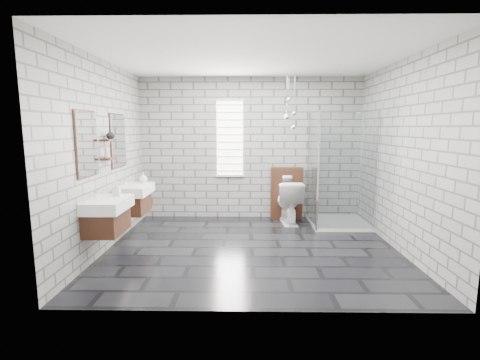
{
  "coord_description": "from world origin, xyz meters",
  "views": [
    {
      "loc": [
        -0.09,
        -4.92,
        1.75
      ],
      "look_at": [
        -0.18,
        0.35,
        0.96
      ],
      "focal_mm": 26.0,
      "sensor_mm": 36.0,
      "label": 1
    }
  ],
  "objects_px": {
    "cistern_panel": "(286,193)",
    "shower_enclosure": "(335,198)",
    "vanity_left": "(105,206)",
    "toilet": "(288,202)",
    "vanity_right": "(132,191)"
  },
  "relations": [
    {
      "from": "vanity_left",
      "to": "shower_enclosure",
      "type": "bearing_deg",
      "value": 27.41
    },
    {
      "from": "vanity_right",
      "to": "toilet",
      "type": "height_order",
      "value": "vanity_right"
    },
    {
      "from": "vanity_right",
      "to": "shower_enclosure",
      "type": "relative_size",
      "value": 0.77
    },
    {
      "from": "cistern_panel",
      "to": "toilet",
      "type": "height_order",
      "value": "cistern_panel"
    },
    {
      "from": "vanity_right",
      "to": "shower_enclosure",
      "type": "height_order",
      "value": "shower_enclosure"
    },
    {
      "from": "vanity_left",
      "to": "shower_enclosure",
      "type": "xyz_separation_m",
      "value": [
        3.41,
        1.77,
        -0.25
      ]
    },
    {
      "from": "shower_enclosure",
      "to": "cistern_panel",
      "type": "bearing_deg",
      "value": 147.24
    },
    {
      "from": "toilet",
      "to": "vanity_right",
      "type": "bearing_deg",
      "value": 14.6
    },
    {
      "from": "cistern_panel",
      "to": "vanity_right",
      "type": "bearing_deg",
      "value": -155.14
    },
    {
      "from": "vanity_left",
      "to": "vanity_right",
      "type": "distance_m",
      "value": 1.08
    },
    {
      "from": "cistern_panel",
      "to": "shower_enclosure",
      "type": "relative_size",
      "value": 0.49
    },
    {
      "from": "vanity_right",
      "to": "vanity_left",
      "type": "bearing_deg",
      "value": -90.0
    },
    {
      "from": "vanity_left",
      "to": "toilet",
      "type": "relative_size",
      "value": 1.98
    },
    {
      "from": "shower_enclosure",
      "to": "toilet",
      "type": "distance_m",
      "value": 0.84
    },
    {
      "from": "shower_enclosure",
      "to": "toilet",
      "type": "relative_size",
      "value": 2.56
    }
  ]
}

